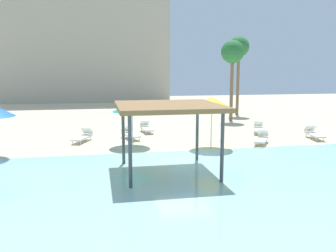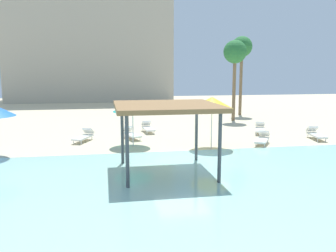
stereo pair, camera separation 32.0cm
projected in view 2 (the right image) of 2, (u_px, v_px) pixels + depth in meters
The scene contains 14 objects.
ground_plane at pixel (182, 159), 17.25m from camera, with size 80.00×80.00×0.00m, color beige.
lagoon_water at pixel (215, 196), 12.15m from camera, with size 44.00×13.50×0.04m, color #99D1C6.
shade_pavilion at pixel (166, 109), 14.51m from camera, with size 4.15×4.15×2.88m.
beach_umbrella_yellow_0 at pixel (212, 103), 19.16m from camera, with size 2.31×2.31×2.82m.
beach_umbrella_teal_1 at pixel (133, 106), 19.80m from camera, with size 2.22×2.22×2.56m.
lounge_chair_0 at pixel (131, 133), 22.20m from camera, with size 1.15×1.99×0.74m.
lounge_chair_1 at pixel (316, 134), 22.06m from camera, with size 0.90×1.97×0.74m.
lounge_chair_2 at pixel (148, 127), 24.49m from camera, with size 0.75×1.94×0.74m.
lounge_chair_3 at pixel (84, 136), 21.40m from camera, with size 1.29×1.98×0.74m.
lounge_chair_4 at pixel (262, 139), 20.55m from camera, with size 1.53×1.92×0.74m.
lounge_chair_5 at pixel (260, 129), 24.02m from camera, with size 1.31×1.98×0.74m.
palm_tree_0 at pixel (235, 54), 29.20m from camera, with size 1.90×1.90×6.64m.
palm_tree_1 at pixel (242, 49), 32.83m from camera, with size 1.90×1.90×7.28m.
hotel_block_0 at pixel (91, 29), 49.74m from camera, with size 21.59×10.65×19.55m, color #B2A893.
Camera 2 is at (-3.63, -16.41, 4.28)m, focal length 38.20 mm.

